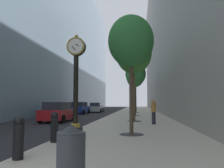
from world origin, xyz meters
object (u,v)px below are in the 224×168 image
street_tree_mid_near (134,54)px  car_silver_trailing (96,108)px  street_tree_far (136,74)px  car_blue_far (80,108)px  trash_bin (71,153)px  street_clock (76,79)px  pedestrian_walking (154,111)px  street_tree_mid_far (135,78)px  bollard_second (54,126)px  street_tree_near (131,42)px  car_grey_near (57,110)px  bollard_nearest (19,136)px  car_red_mid (58,112)px

street_tree_mid_near → car_silver_trailing: 19.42m
street_tree_far → car_blue_far: (-7.79, -1.58, -4.88)m
trash_bin → car_silver_trailing: bearing=100.0°
street_clock → pedestrian_walking: bearing=55.1°
street_clock → car_silver_trailing: size_ratio=1.10×
street_tree_mid_far → street_tree_far: street_tree_far is taller
car_blue_far → bollard_second: bearing=-77.3°
street_tree_near → car_blue_far: (-7.79, 20.05, -3.63)m
street_tree_near → street_tree_mid_far: bearing=90.0°
street_clock → street_tree_mid_near: street_tree_mid_near is taller
street_clock → bollard_second: (-0.29, -1.72, -1.92)m
trash_bin → car_blue_far: 27.14m
street_tree_far → car_grey_near: bearing=-131.7°
street_tree_far → pedestrian_walking: street_tree_far is taller
street_tree_far → trash_bin: street_tree_far is taller
car_grey_near → car_silver_trailing: 12.63m
bollard_nearest → street_clock: bearing=86.0°
street_tree_mid_far → pedestrian_walking: 10.15m
car_red_mid → pedestrian_walking: bearing=-19.3°
street_clock → car_silver_trailing: street_clock is taller
street_tree_far → trash_bin: size_ratio=6.91×
bollard_second → street_tree_mid_near: street_tree_mid_near is taller
bollard_nearest → car_grey_near: size_ratio=0.28×
pedestrian_walking → car_blue_far: 17.67m
bollard_nearest → trash_bin: bollard_nearest is taller
street_tree_mid_near → street_tree_mid_far: 7.29m
bollard_second → car_silver_trailing: bearing=97.6°
street_tree_far → car_silver_trailing: 8.73m
street_clock → bollard_nearest: size_ratio=4.09×
car_grey_near → trash_bin: bearing=-68.6°
street_clock → street_tree_mid_near: (2.47, 7.76, 2.82)m
trash_bin → car_blue_far: car_blue_far is taller
bollard_nearest → street_tree_near: bearing=59.7°
car_grey_near → car_blue_far: bearing=87.0°
car_red_mid → car_silver_trailing: bearing=90.3°
trash_bin → car_grey_near: bearing=111.4°
car_red_mid → car_blue_far: bearing=96.8°
street_tree_near → car_red_mid: (-6.32, 7.60, -3.64)m
car_red_mid → car_blue_far: (-1.47, 12.44, 0.01)m
trash_bin → pedestrian_walking: size_ratio=0.61×
car_blue_far → car_silver_trailing: 5.08m
bollard_nearest → pedestrian_walking: pedestrian_walking is taller
trash_bin → car_red_mid: car_red_mid is taller
bollard_nearest → street_tree_far: 26.96m
street_tree_mid_near → street_tree_mid_far: street_tree_mid_near is taller
pedestrian_walking → street_tree_far: bearing=94.6°
street_clock → car_red_mid: (-3.85, 8.15, -1.86)m
car_grey_near → street_tree_mid_far: bearing=13.7°
pedestrian_walking → bollard_second: bearing=-119.7°
street_tree_near → car_silver_trailing: size_ratio=1.34×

